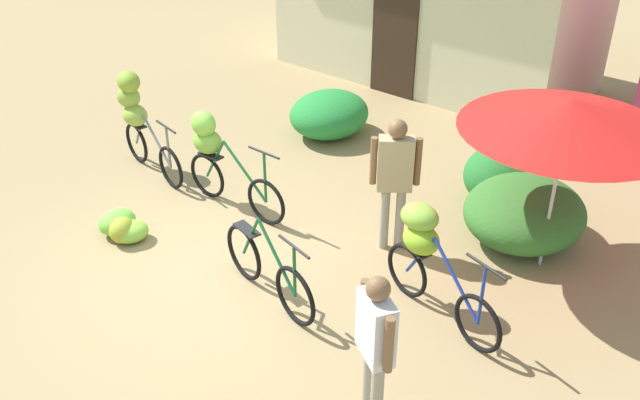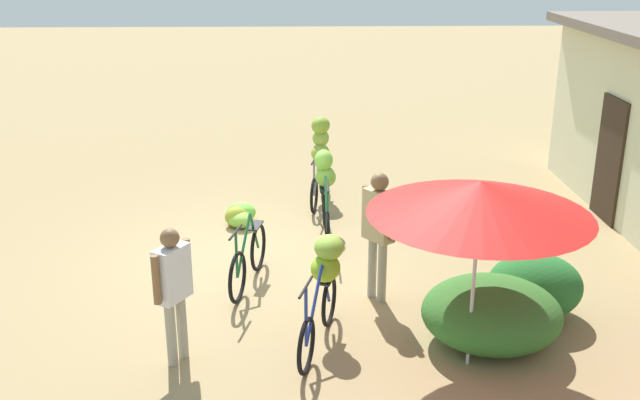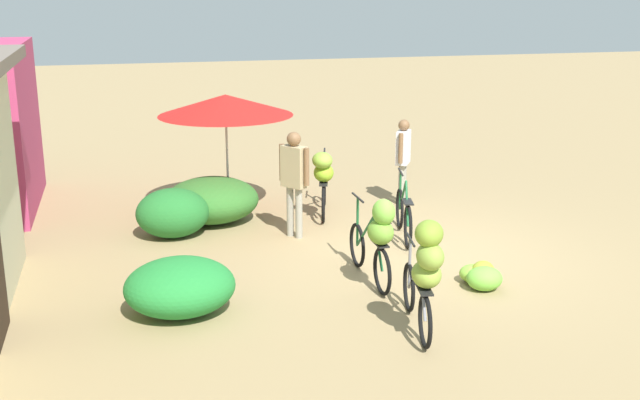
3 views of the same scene
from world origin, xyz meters
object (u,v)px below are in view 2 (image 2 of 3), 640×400
Objects in this scene: market_umbrella at (480,198)px; person_vendor at (173,283)px; bicycle_by_shop at (324,279)px; bicycle_near_pile at (325,186)px; bicycle_center_loaded at (248,260)px; bicycle_leftmost at (320,152)px; banana_pile_on_ground at (240,216)px; person_bystander at (378,223)px.

market_umbrella reaches higher than person_vendor.
bicycle_near_pile is at bearing 177.69° from bicycle_by_shop.
bicycle_by_shop reaches higher than bicycle_center_loaded.
bicycle_near_pile is (1.58, 0.03, -0.11)m from bicycle_leftmost.
bicycle_near_pile is 1.51m from banana_pile_on_ground.
bicycle_near_pile reaches higher than bicycle_center_loaded.
bicycle_by_shop is at bearing -2.31° from bicycle_near_pile.
bicycle_center_loaded is (-2.00, -2.48, -1.54)m from market_umbrella.
bicycle_by_shop is 1.69m from person_vendor.
bicycle_by_shop is (-0.64, -1.53, -1.18)m from market_umbrella.
banana_pile_on_ground is at bearing -172.73° from bicycle_center_loaded.
bicycle_leftmost reaches higher than bicycle_near_pile.
bicycle_center_loaded is 2.12× the size of banana_pile_on_ground.
bicycle_leftmost is 3.68m from bicycle_center_loaded.
person_vendor is (1.85, -0.65, 0.58)m from bicycle_center_loaded.
bicycle_near_pile is 2.46m from person_bystander.
bicycle_leftmost is at bearing 178.80° from bicycle_by_shop.
bicycle_near_pile is at bearing 77.99° from banana_pile_on_ground.
bicycle_leftmost is 0.93× the size of bicycle_near_pile.
person_bystander reaches higher than person_vendor.
banana_pile_on_ground is 0.49× the size of person_vendor.
bicycle_near_pile is 1.05× the size of bicycle_by_shop.
market_umbrella is 1.95m from person_bystander.
person_bystander is (2.66, 1.93, 0.88)m from banana_pile_on_ground.
person_vendor is (3.76, -1.73, 0.21)m from bicycle_near_pile.
bicycle_center_loaded reaches higher than banana_pile_on_ground.
market_umbrella is 2.03m from bicycle_by_shop.
bicycle_center_loaded is 1.70m from bicycle_by_shop.
bicycle_leftmost is at bearing 163.25° from bicycle_center_loaded.
market_umbrella is at bearing 87.26° from person_vendor.
person_bystander is at bearing 142.16° from bicycle_by_shop.
person_bystander reaches higher than bicycle_leftmost.
banana_pile_on_ground is (-2.20, -0.28, -0.21)m from bicycle_center_loaded.
bicycle_leftmost reaches higher than banana_pile_on_ground.
person_vendor is 0.92× the size of person_bystander.
bicycle_by_shop is 2.14× the size of banana_pile_on_ground.
person_bystander reaches higher than bicycle_by_shop.
bicycle_center_loaded is 0.99× the size of bicycle_by_shop.
bicycle_by_shop is (1.36, 0.95, 0.36)m from bicycle_center_loaded.
bicycle_by_shop reaches higher than banana_pile_on_ground.
person_vendor is at bearing -17.69° from bicycle_leftmost.
market_umbrella is 5.77m from bicycle_leftmost.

